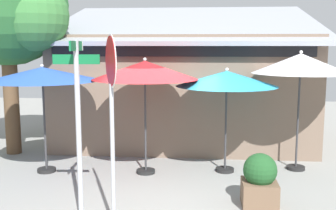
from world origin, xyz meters
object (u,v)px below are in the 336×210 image
object	(u,v)px
street_sign_post	(78,114)
shade_tree	(10,7)
patio_umbrella_teal_right	(227,79)
patio_umbrella_royal_blue_left	(42,75)
patio_umbrella_crimson_center	(145,71)
patio_umbrella_ivory_far_right	(301,64)
stop_sign	(111,93)
sidewalk_planter	(260,181)

from	to	relation	value
street_sign_post	shade_tree	world-z (taller)	shade_tree
patio_umbrella_teal_right	shade_tree	world-z (taller)	shade_tree
patio_umbrella_royal_blue_left	patio_umbrella_teal_right	distance (m)	4.28
patio_umbrella_royal_blue_left	patio_umbrella_teal_right	bearing A→B (deg)	5.34
patio_umbrella_crimson_center	patio_umbrella_ivory_far_right	xyz separation A→B (m)	(3.61, 0.60, 0.14)
street_sign_post	patio_umbrella_royal_blue_left	xyz separation A→B (m)	(-1.63, 2.53, 0.46)
stop_sign	patio_umbrella_teal_right	bearing A→B (deg)	58.14
stop_sign	patio_umbrella_teal_right	world-z (taller)	stop_sign
patio_umbrella_teal_right	sidewalk_planter	xyz separation A→B (m)	(0.54, -2.06, -1.73)
patio_umbrella_teal_right	shade_tree	size ratio (longest dim) A/B	0.43
sidewalk_planter	street_sign_post	bearing A→B (deg)	-164.58
street_sign_post	shade_tree	distance (m)	5.51
patio_umbrella_ivory_far_right	sidewalk_planter	size ratio (longest dim) A/B	2.85
patio_umbrella_royal_blue_left	sidewalk_planter	xyz separation A→B (m)	(4.80, -1.66, -1.84)
patio_umbrella_ivory_far_right	patio_umbrella_royal_blue_left	bearing A→B (deg)	-173.23
stop_sign	patio_umbrella_ivory_far_right	xyz separation A→B (m)	(3.72, 3.52, 0.31)
patio_umbrella_royal_blue_left	stop_sign	bearing A→B (deg)	-51.00
patio_umbrella_crimson_center	patio_umbrella_teal_right	distance (m)	1.91
patio_umbrella_ivory_far_right	stop_sign	bearing A→B (deg)	-136.64
stop_sign	patio_umbrella_crimson_center	world-z (taller)	stop_sign
patio_umbrella_ivory_far_right	shade_tree	size ratio (longest dim) A/B	0.50
stop_sign	patio_umbrella_royal_blue_left	world-z (taller)	stop_sign
patio_umbrella_royal_blue_left	shade_tree	xyz separation A→B (m)	(-1.43, 1.51, 1.68)
patio_umbrella_royal_blue_left	shade_tree	world-z (taller)	shade_tree
patio_umbrella_royal_blue_left	sidewalk_planter	distance (m)	5.40
patio_umbrella_royal_blue_left	patio_umbrella_teal_right	xyz separation A→B (m)	(4.26, 0.40, -0.11)
patio_umbrella_crimson_center	shade_tree	world-z (taller)	shade_tree
street_sign_post	patio_umbrella_ivory_far_right	world-z (taller)	street_sign_post
patio_umbrella_royal_blue_left	patio_umbrella_crimson_center	world-z (taller)	patio_umbrella_crimson_center
shade_tree	patio_umbrella_royal_blue_left	bearing A→B (deg)	-46.64
patio_umbrella_teal_right	patio_umbrella_crimson_center	bearing A→B (deg)	-171.26
patio_umbrella_crimson_center	patio_umbrella_teal_right	bearing A→B (deg)	8.74
shade_tree	patio_umbrella_teal_right	bearing A→B (deg)	-11.09
stop_sign	shade_tree	xyz separation A→B (m)	(-3.70, 4.32, 1.76)
patio_umbrella_ivory_far_right	street_sign_post	bearing A→B (deg)	-143.35
patio_umbrella_teal_right	stop_sign	bearing A→B (deg)	-121.86
patio_umbrella_ivory_far_right	patio_umbrella_teal_right	bearing A→B (deg)	-169.75
patio_umbrella_crimson_center	sidewalk_planter	size ratio (longest dim) A/B	2.70
patio_umbrella_royal_blue_left	patio_umbrella_crimson_center	size ratio (longest dim) A/B	0.98
stop_sign	sidewalk_planter	xyz separation A→B (m)	(2.53, 1.15, -1.76)
street_sign_post	patio_umbrella_ivory_far_right	bearing A→B (deg)	36.65
street_sign_post	stop_sign	xyz separation A→B (m)	(0.64, -0.27, 0.38)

